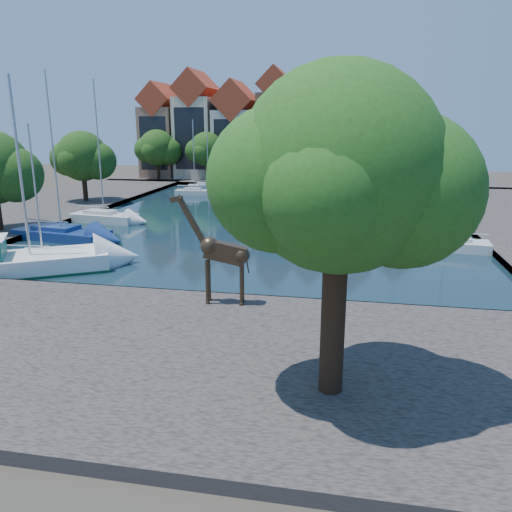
{
  "coord_description": "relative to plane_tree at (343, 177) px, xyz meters",
  "views": [
    {
      "loc": [
        7.85,
        -24.41,
        9.3
      ],
      "look_at": [
        3.38,
        -0.82,
        2.82
      ],
      "focal_mm": 35.0,
      "sensor_mm": 36.0,
      "label": 1
    }
  ],
  "objects": [
    {
      "name": "townhouse_west_mid",
      "position": [
        -24.62,
        64.99,
        0.56
      ],
      "size": [
        5.94,
        9.18,
        16.79
      ],
      "color": "beige",
      "rests_on": "far_quay"
    },
    {
      "name": "far_tree_far_west",
      "position": [
        -29.51,
        59.5,
        -2.49
      ],
      "size": [
        7.28,
        5.6,
        7.68
      ],
      "color": "#332114",
      "rests_on": "far_quay"
    },
    {
      "name": "far_tree_mid_west",
      "position": [
        -13.51,
        59.5,
        -2.38
      ],
      "size": [
        7.8,
        6.0,
        8.0
      ],
      "color": "#332114",
      "rests_on": "far_quay"
    },
    {
      "name": "sailboat_right_c",
      "position": [
        6.31,
        37.47,
        -7.01
      ],
      "size": [
        6.74,
        3.2,
        10.41
      ],
      "color": "silver",
      "rests_on": "water_basin"
    },
    {
      "name": "side_tree_left_far",
      "position": [
        -29.51,
        37.0,
        -2.29
      ],
      "size": [
        7.28,
        5.6,
        7.88
      ],
      "color": "#332114",
      "rests_on": "left_quay"
    },
    {
      "name": "far_tree_far_east",
      "position": [
        10.48,
        59.5,
        -2.6
      ],
      "size": [
        6.76,
        5.2,
        7.36
      ],
      "color": "#332114",
      "rests_on": "far_quay"
    },
    {
      "name": "townhouse_west_inner",
      "position": [
        -18.12,
        64.99,
        -0.32
      ],
      "size": [
        6.43,
        9.18,
        15.15
      ],
      "color": "beige",
      "rests_on": "far_quay"
    },
    {
      "name": "sailboat_left_d",
      "position": [
        -19.62,
        46.69,
        -7.07
      ],
      "size": [
        5.09,
        2.03,
        9.5
      ],
      "color": "silver",
      "rests_on": "water_basin"
    },
    {
      "name": "townhouse_west_end",
      "position": [
        -30.62,
        64.99,
        -0.31
      ],
      "size": [
        5.44,
        9.18,
        14.93
      ],
      "color": "#926950",
      "rests_on": "far_quay"
    },
    {
      "name": "townhouse_east_mid",
      "position": [
        0.88,
        64.99,
        0.43
      ],
      "size": [
        6.43,
        9.18,
        16.65
      ],
      "color": "beige",
      "rests_on": "far_quay"
    },
    {
      "name": "townhouse_east_inner",
      "position": [
        -5.62,
        64.99,
        0.06
      ],
      "size": [
        5.94,
        9.18,
        15.79
      ],
      "color": "tan",
      "rests_on": "far_quay"
    },
    {
      "name": "far_tree_east",
      "position": [
        2.49,
        59.5,
        -2.43
      ],
      "size": [
        7.54,
        5.8,
        7.84
      ],
      "color": "#332114",
      "rests_on": "far_quay"
    },
    {
      "name": "townhouse_east_end",
      "position": [
        7.38,
        64.99,
        -0.56
      ],
      "size": [
        5.44,
        9.18,
        14.43
      ],
      "color": "brown",
      "rests_on": "far_quay"
    },
    {
      "name": "left_quay",
      "position": [
        -32.62,
        33.01,
        -7.42
      ],
      "size": [
        14.0,
        52.0,
        0.5
      ],
      "primitive_type": "cube",
      "color": "#504945",
      "rests_on": "ground"
    },
    {
      "name": "water_basin",
      "position": [
        -7.62,
        33.01,
        -7.63
      ],
      "size": [
        38.0,
        50.0,
        0.08
      ],
      "primitive_type": "cube",
      "color": "black",
      "rests_on": "ground"
    },
    {
      "name": "near_quay",
      "position": [
        -7.62,
        2.01,
        -7.42
      ],
      "size": [
        50.0,
        14.0,
        0.5
      ],
      "primitive_type": "cube",
      "color": "#504945",
      "rests_on": "ground"
    },
    {
      "name": "sailboat_left_c",
      "position": [
        -22.62,
        27.73,
        -6.96
      ],
      "size": [
        6.65,
        3.01,
        12.88
      ],
      "color": "silver",
      "rests_on": "water_basin"
    },
    {
      "name": "sailboat_left_a",
      "position": [
        -19.62,
        13.34,
        -7.05
      ],
      "size": [
        5.48,
        2.3,
        9.11
      ],
      "color": "silver",
      "rests_on": "water_basin"
    },
    {
      "name": "far_quay",
      "position": [
        -7.62,
        65.01,
        -7.42
      ],
      "size": [
        60.0,
        16.0,
        0.5
      ],
      "primitive_type": "cube",
      "color": "#504945",
      "rests_on": "ground"
    },
    {
      "name": "far_tree_mid_east",
      "position": [
        -5.52,
        59.5,
        -2.54
      ],
      "size": [
        7.02,
        5.4,
        7.52
      ],
      "color": "#332114",
      "rests_on": "far_quay"
    },
    {
      "name": "ground",
      "position": [
        -7.62,
        9.01,
        -7.67
      ],
      "size": [
        160.0,
        160.0,
        0.0
      ],
      "primitive_type": "plane",
      "color": "#38332B",
      "rests_on": "ground"
    },
    {
      "name": "giraffe_statue",
      "position": [
        -5.92,
        7.48,
        -4.53
      ],
      "size": [
        3.77,
        0.77,
        5.39
      ],
      "color": "#3B2C1D",
      "rests_on": "near_quay"
    },
    {
      "name": "far_tree_west",
      "position": [
        -21.52,
        59.5,
        -2.6
      ],
      "size": [
        6.76,
        5.2,
        7.36
      ],
      "color": "#332114",
      "rests_on": "far_quay"
    },
    {
      "name": "plane_tree",
      "position": [
        0.0,
        0.0,
        0.0
      ],
      "size": [
        8.32,
        6.4,
        10.62
      ],
      "color": "#332114",
      "rests_on": "near_quay"
    },
    {
      "name": "sailboat_left_e",
      "position": [
        -19.62,
        53.01,
        -7.11
      ],
      "size": [
        5.93,
        3.88,
        8.99
      ],
      "color": "silver",
      "rests_on": "water_basin"
    },
    {
      "name": "sailboat_right_b",
      "position": [
        4.38,
        28.56,
        -7.0
      ],
      "size": [
        8.09,
        5.56,
        12.84
      ],
      "color": "navy",
      "rests_on": "water_basin"
    },
    {
      "name": "townhouse_center",
      "position": [
        -11.62,
        64.99,
        0.69
      ],
      "size": [
        5.44,
        9.18,
        16.93
      ],
      "color": "brown",
      "rests_on": "far_quay"
    },
    {
      "name": "sailboat_right_d",
      "position": [
        4.38,
        49.37,
        -7.0
      ],
      "size": [
        5.58,
        3.88,
        10.26
      ],
      "color": "silver",
      "rests_on": "water_basin"
    },
    {
      "name": "sailboat_left_b",
      "position": [
        -22.62,
        20.46,
        -6.99
      ],
      "size": [
        8.28,
        4.03,
        13.04
      ],
      "color": "navy",
      "rests_on": "water_basin"
    },
    {
      "name": "sailboat_right_a",
      "position": [
        7.38,
        22.62,
        -7.05
      ],
      "size": [
        6.33,
        2.66,
        9.11
      ],
      "color": "silver",
      "rests_on": "water_basin"
    }
  ]
}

